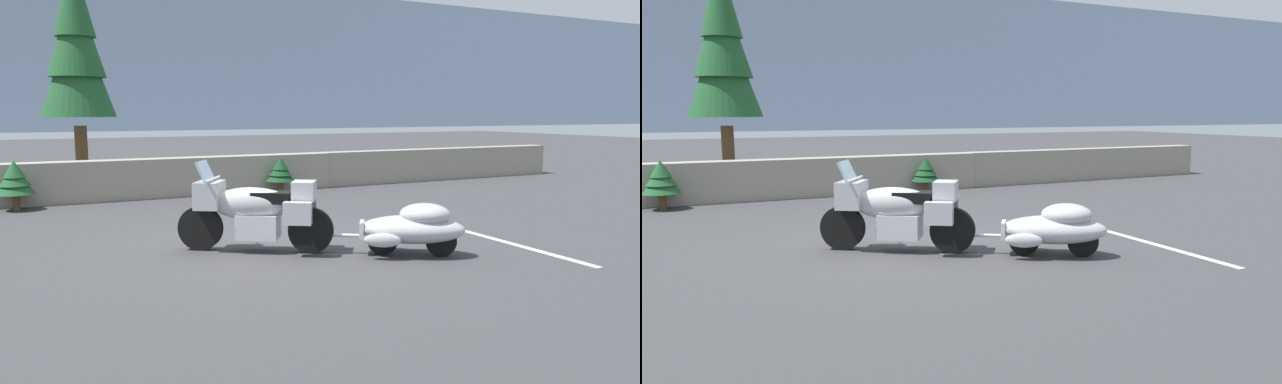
% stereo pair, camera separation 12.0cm
% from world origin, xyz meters
% --- Properties ---
extents(ground_plane, '(80.00, 80.00, 0.00)m').
position_xyz_m(ground_plane, '(0.00, 0.00, 0.00)').
color(ground_plane, '#38383A').
extents(stone_guard_wall, '(24.00, 0.56, 0.94)m').
position_xyz_m(stone_guard_wall, '(0.28, 5.86, 0.46)').
color(stone_guard_wall, gray).
rests_on(stone_guard_wall, ground).
extents(distant_ridgeline, '(240.00, 80.00, 16.00)m').
position_xyz_m(distant_ridgeline, '(0.00, 95.84, 8.00)').
color(distant_ridgeline, '#8C9EB7').
rests_on(distant_ridgeline, ground).
extents(touring_motorcycle, '(2.02, 1.48, 1.33)m').
position_xyz_m(touring_motorcycle, '(-0.30, -0.39, 0.62)').
color(touring_motorcycle, black).
rests_on(touring_motorcycle, ground).
extents(car_shaped_trailer, '(2.05, 1.50, 0.76)m').
position_xyz_m(car_shaped_trailer, '(1.62, -1.63, 0.41)').
color(car_shaped_trailer, black).
rests_on(car_shaped_trailer, ground).
extents(pine_tree_tall, '(1.77, 1.77, 5.85)m').
position_xyz_m(pine_tree_tall, '(-2.01, 7.44, 3.66)').
color(pine_tree_tall, brown).
rests_on(pine_tree_tall, ground).
extents(pine_sapling_near, '(0.78, 0.78, 1.04)m').
position_xyz_m(pine_sapling_near, '(-3.50, 5.25, 0.65)').
color(pine_sapling_near, brown).
rests_on(pine_sapling_near, ground).
extents(pine_sapling_farther, '(0.74, 0.74, 0.89)m').
position_xyz_m(pine_sapling_farther, '(2.50, 5.34, 0.55)').
color(pine_sapling_farther, brown).
rests_on(pine_sapling_farther, ground).
extents(parking_stripe_marker, '(0.12, 3.60, 0.01)m').
position_xyz_m(parking_stripe_marker, '(3.45, -1.50, 0.00)').
color(parking_stripe_marker, silver).
rests_on(parking_stripe_marker, ground).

